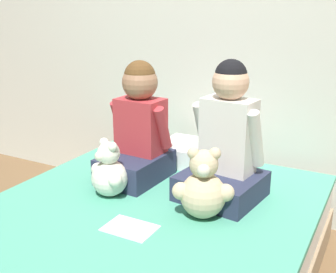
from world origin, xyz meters
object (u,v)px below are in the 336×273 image
Objects in this scene: child_on_left at (138,129)px; child_on_right at (226,144)px; teddy_bear_held_by_left_child at (109,172)px; teddy_bear_held_by_right_child at (203,188)px; pillow_at_headboard at (202,155)px; sign_card at (130,228)px; bed at (130,260)px.

child_on_right reaches higher than child_on_left.
teddy_bear_held_by_right_child is at bearing 26.33° from teddy_bear_held_by_left_child.
teddy_bear_held_by_right_child is at bearing -66.00° from pillow_at_headboard.
teddy_bear_held_by_left_child is (-0.49, -0.26, -0.14)m from child_on_right.
child_on_left is at bearing 129.31° from teddy_bear_held_by_right_child.
teddy_bear_held_by_right_child is 1.50× the size of sign_card.
teddy_bear_held_by_right_child is (-0.00, -0.25, -0.13)m from child_on_right.
bed is at bearing -90.00° from pillow_at_headboard.
teddy_bear_held_by_right_child reaches higher than sign_card.
teddy_bear_held_by_right_child is at bearing -24.41° from child_on_left.
sign_card is (0.26, -0.49, -0.26)m from child_on_left.
child_on_right reaches higher than teddy_bear_held_by_left_child.
bed is at bearing -60.18° from child_on_left.
sign_card is at bearing -58.82° from child_on_left.
child_on_left is 2.94× the size of sign_card.
teddy_bear_held_by_right_child is 0.64m from pillow_at_headboard.
child_on_left is at bearing 114.13° from teddy_bear_held_by_left_child.
bed is 6.07× the size of teddy_bear_held_by_right_child.
teddy_bear_held_by_left_child is 0.56× the size of pillow_at_headboard.
teddy_bear_held_by_right_child is 0.35m from sign_card.
teddy_bear_held_by_left_child is 0.48m from teddy_bear_held_by_right_child.
child_on_left is 0.48m from child_on_right.
child_on_left reaches higher than teddy_bear_held_by_right_child.
teddy_bear_held_by_right_child is at bearing -83.49° from child_on_right.
child_on_right is 1.30× the size of pillow_at_headboard.
pillow_at_headboard is 2.38× the size of sign_card.
child_on_right is 0.59m from sign_card.
teddy_bear_held_by_left_child reaches higher than pillow_at_headboard.
pillow_at_headboard reaches higher than bed.
bed is 0.42m from teddy_bear_held_by_left_child.
sign_card is at bearing -15.81° from teddy_bear_held_by_left_child.
child_on_right reaches higher than pillow_at_headboard.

